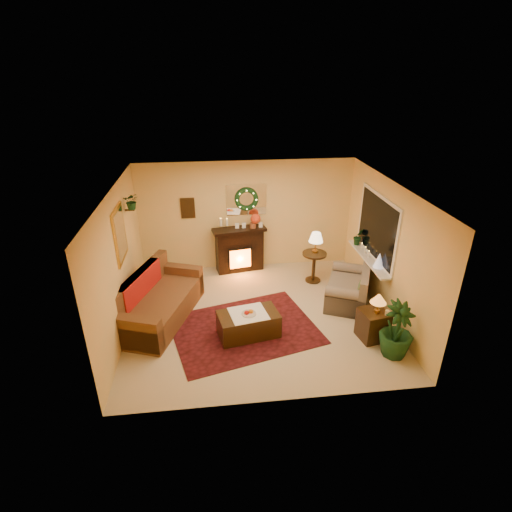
{
  "coord_description": "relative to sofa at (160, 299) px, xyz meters",
  "views": [
    {
      "loc": [
        -0.83,
        -6.6,
        4.49
      ],
      "look_at": [
        0.0,
        0.35,
        1.15
      ],
      "focal_mm": 28.0,
      "sensor_mm": 36.0,
      "label": 1
    }
  ],
  "objects": [
    {
      "name": "wall_front",
      "position": [
        1.89,
        -2.39,
        0.87
      ],
      "size": [
        5.0,
        5.0,
        0.0
      ],
      "primitive_type": "plane",
      "color": "#EFD88C",
      "rests_on": "ground"
    },
    {
      "name": "sill_plant",
      "position": [
        4.28,
        1.07,
        0.66
      ],
      "size": [
        0.27,
        0.22,
        0.5
      ],
      "primitive_type": "imported",
      "color": "#18431D",
      "rests_on": "window_sill"
    },
    {
      "name": "wall_back",
      "position": [
        1.89,
        2.11,
        0.87
      ],
      "size": [
        5.0,
        5.0,
        0.0
      ],
      "primitive_type": "plane",
      "color": "#EFD88C",
      "rests_on": "ground"
    },
    {
      "name": "mantel_mirror",
      "position": [
        1.89,
        2.09,
        1.27
      ],
      "size": [
        0.92,
        0.02,
        0.72
      ],
      "primitive_type": "cube",
      "color": "white",
      "rests_on": "wall_back"
    },
    {
      "name": "window_glass",
      "position": [
        4.36,
        0.41,
        1.12
      ],
      "size": [
        0.02,
        1.7,
        1.22
      ],
      "primitive_type": "cube",
      "color": "black",
      "rests_on": "wall_right"
    },
    {
      "name": "fireplace",
      "position": [
        1.7,
        1.9,
        0.12
      ],
      "size": [
        1.14,
        0.54,
        1.01
      ],
      "primitive_type": "cube",
      "rotation": [
        0.0,
        0.0,
        0.18
      ],
      "color": "black",
      "rests_on": "floor"
    },
    {
      "name": "lamp_cream",
      "position": [
        3.34,
        1.16,
        0.45
      ],
      "size": [
        0.32,
        0.32,
        0.49
      ],
      "primitive_type": "cone",
      "color": "#FFE1AD",
      "rests_on": "side_table_round"
    },
    {
      "name": "side_table_round",
      "position": [
        3.32,
        1.13,
        -0.1
      ],
      "size": [
        0.59,
        0.59,
        0.71
      ],
      "primitive_type": "cylinder",
      "rotation": [
        0.0,
        0.0,
        0.09
      ],
      "color": "#4E2F21",
      "rests_on": "floor"
    },
    {
      "name": "floor",
      "position": [
        1.89,
        -0.14,
        -0.43
      ],
      "size": [
        5.0,
        5.0,
        0.0
      ],
      "primitive_type": "plane",
      "color": "beige",
      "rests_on": "ground"
    },
    {
      "name": "mantel_candle_b",
      "position": [
        1.42,
        1.84,
        0.83
      ],
      "size": [
        0.05,
        0.05,
        0.16
      ],
      "primitive_type": "cylinder",
      "color": "white",
      "rests_on": "fireplace"
    },
    {
      "name": "ceiling",
      "position": [
        1.89,
        -0.14,
        2.17
      ],
      "size": [
        5.0,
        5.0,
        0.0
      ],
      "primitive_type": "plane",
      "color": "white",
      "rests_on": "ground"
    },
    {
      "name": "wall_art",
      "position": [
        0.54,
        2.09,
        1.12
      ],
      "size": [
        0.32,
        0.03,
        0.48
      ],
      "primitive_type": "cube",
      "color": "#381E11",
      "rests_on": "wall_back"
    },
    {
      "name": "lamp_tiffany",
      "position": [
        3.88,
        -1.11,
        0.32
      ],
      "size": [
        0.28,
        0.28,
        0.42
      ],
      "primitive_type": "cone",
      "color": "orange",
      "rests_on": "end_table_square"
    },
    {
      "name": "window_sill",
      "position": [
        4.27,
        0.41,
        0.44
      ],
      "size": [
        0.22,
        1.86,
        0.04
      ],
      "primitive_type": "cube",
      "color": "white",
      "rests_on": "wall_right"
    },
    {
      "name": "window_frame",
      "position": [
        4.38,
        0.41,
        1.12
      ],
      "size": [
        0.03,
        1.86,
        1.36
      ],
      "primitive_type": "cube",
      "color": "white",
      "rests_on": "wall_right"
    },
    {
      "name": "hanging_plant",
      "position": [
        -0.45,
        0.91,
        1.54
      ],
      "size": [
        0.33,
        0.28,
        0.36
      ],
      "primitive_type": "imported",
      "color": "#194719",
      "rests_on": "wall_left"
    },
    {
      "name": "wreath",
      "position": [
        1.89,
        2.05,
        1.29
      ],
      "size": [
        0.55,
        0.11,
        0.55
      ],
      "primitive_type": "torus",
      "rotation": [
        1.57,
        0.0,
        0.0
      ],
      "color": "#194719",
      "rests_on": "wall_back"
    },
    {
      "name": "sofa",
      "position": [
        0.0,
        0.0,
        0.0
      ],
      "size": [
        1.66,
        2.4,
        0.95
      ],
      "primitive_type": "cube",
      "rotation": [
        0.0,
        0.0,
        -0.35
      ],
      "color": "#43301C",
      "rests_on": "floor"
    },
    {
      "name": "red_throw",
      "position": [
        -0.04,
        0.17,
        0.03
      ],
      "size": [
        0.87,
        1.41,
        0.02
      ],
      "primitive_type": "cube",
      "color": "#C90503",
      "rests_on": "sofa"
    },
    {
      "name": "gold_mirror",
      "position": [
        -0.59,
        0.16,
        1.32
      ],
      "size": [
        0.03,
        0.84,
        1.0
      ],
      "primitive_type": "cube",
      "color": "gold",
      "rests_on": "wall_left"
    },
    {
      "name": "poinsettia",
      "position": [
        2.08,
        1.89,
        0.87
      ],
      "size": [
        0.23,
        0.23,
        0.23
      ],
      "primitive_type": "sphere",
      "color": "red",
      "rests_on": "fireplace"
    },
    {
      "name": "floor_palm",
      "position": [
        4.06,
        -1.58,
        0.02
      ],
      "size": [
        2.22,
        2.22,
        2.99
      ],
      "primitive_type": "imported",
      "rotation": [
        0.0,
        0.0,
        0.43
      ],
      "color": "#184D1B",
      "rests_on": "floor"
    },
    {
      "name": "loveseat",
      "position": [
        3.83,
        0.22,
        -0.01
      ],
      "size": [
        1.28,
        1.57,
        0.79
      ],
      "primitive_type": "cube",
      "rotation": [
        0.0,
        0.0,
        -0.42
      ],
      "color": "tan",
      "rests_on": "floor"
    },
    {
      "name": "wall_right",
      "position": [
        4.39,
        -0.14,
        0.87
      ],
      "size": [
        4.5,
        4.5,
        0.0
      ],
      "primitive_type": "plane",
      "color": "#EFD88C",
      "rests_on": "ground"
    },
    {
      "name": "area_rug",
      "position": [
        1.58,
        -0.56,
        -0.42
      ],
      "size": [
        3.01,
        2.55,
        0.01
      ],
      "primitive_type": "cube",
      "rotation": [
        0.0,
        0.0,
        0.26
      ],
      "color": "maroon",
      "rests_on": "floor"
    },
    {
      "name": "fruit_bowl",
      "position": [
        1.65,
        -0.75,
        0.02
      ],
      "size": [
        0.27,
        0.27,
        0.06
      ],
      "primitive_type": "cylinder",
      "color": "silver",
      "rests_on": "coffee_table"
    },
    {
      "name": "mini_tree",
      "position": [
        4.3,
        -0.04,
        0.61
      ],
      "size": [
        0.21,
        0.21,
        0.32
      ],
      "primitive_type": "cone",
      "color": "white",
      "rests_on": "window_sill"
    },
    {
      "name": "end_table_square",
      "position": [
        3.86,
        -1.09,
        -0.16
      ],
      "size": [
        0.53,
        0.53,
        0.56
      ],
      "primitive_type": "cube",
      "rotation": [
        0.0,
        0.0,
        0.18
      ],
      "color": "#36210B",
      "rests_on": "floor"
    },
    {
      "name": "wall_left",
      "position": [
        -0.61,
        -0.14,
        0.87
      ],
      "size": [
        4.5,
        4.5,
        0.0
      ],
      "primitive_type": "plane",
      "color": "#EFD88C",
      "rests_on": "ground"
    },
    {
      "name": "coffee_table",
      "position": [
        1.64,
        -0.73,
        -0.22
      ],
      "size": [
        1.18,
        0.79,
        0.45
      ],
      "primitive_type": "cube",
      "rotation": [
        0.0,
        0.0,
        0.19
      ],
      "color": "black",
      "rests_on": "floor"
    },
    {
      "name": "mantel_candle_a",
      "position": [
        1.28,
        1.85,
        0.83
      ],
      "size": [
        0.06,
        0.06,
        0.18
      ],
      "primitive_type": "cylinder",
      "color": "#ECE9BD",
      "rests_on": "fireplace"
    }
  ]
}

